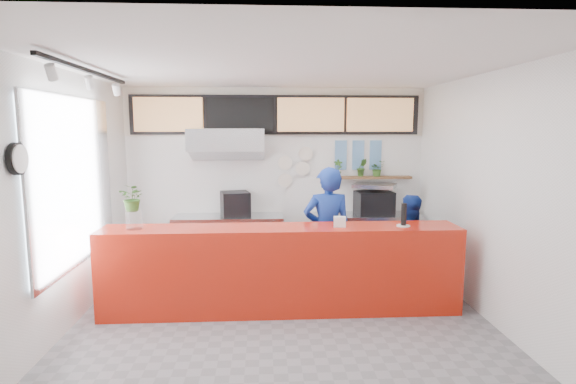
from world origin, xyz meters
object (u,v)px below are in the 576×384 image
(panini_oven, at_px, (235,204))
(service_counter, at_px, (281,269))
(espresso_machine, at_px, (374,203))
(pepper_mill, at_px, (404,214))
(staff_center, at_px, (327,233))
(staff_right, at_px, (408,244))

(panini_oven, bearing_deg, service_counter, -81.85)
(espresso_machine, bearing_deg, service_counter, -137.51)
(pepper_mill, bearing_deg, panini_oven, 140.37)
(espresso_machine, relative_size, staff_center, 0.33)
(panini_oven, relative_size, espresso_machine, 0.74)
(panini_oven, bearing_deg, staff_center, -57.55)
(service_counter, bearing_deg, staff_right, 17.43)
(staff_right, bearing_deg, panini_oven, -18.10)
(service_counter, bearing_deg, espresso_machine, 47.91)
(staff_center, height_order, staff_right, staff_center)
(espresso_machine, height_order, pepper_mill, pepper_mill)
(service_counter, height_order, pepper_mill, pepper_mill)
(staff_center, relative_size, pepper_mill, 6.53)
(staff_center, relative_size, staff_right, 1.29)
(staff_center, bearing_deg, pepper_mill, 149.16)
(service_counter, xyz_separation_m, pepper_mill, (1.54, -0.05, 0.70))
(espresso_machine, bearing_deg, staff_right, -86.61)
(service_counter, distance_m, staff_center, 0.88)
(staff_center, xyz_separation_m, staff_right, (1.17, 0.10, -0.20))
(staff_center, bearing_deg, staff_right, -175.89)
(service_counter, distance_m, pepper_mill, 1.70)
(service_counter, height_order, espresso_machine, espresso_machine)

